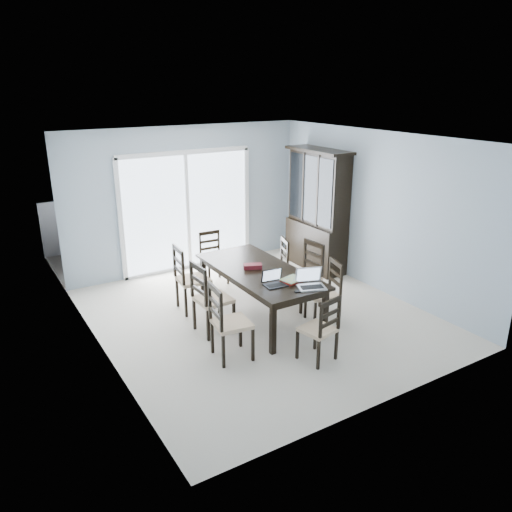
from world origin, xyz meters
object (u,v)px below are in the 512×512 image
Objects in this scene: chair_right_mid at (308,267)px; chair_right_far at (279,260)px; chair_end_far at (212,252)px; laptop_dark at (276,282)px; chair_end_near at (323,323)px; hot_tub at (143,232)px; chair_left_near at (224,315)px; chair_left_far at (187,272)px; game_box at (253,266)px; china_hutch at (317,211)px; chair_right_near at (329,285)px; dining_table at (259,274)px; cell_phone at (299,291)px; laptop_silver at (312,284)px; chair_left_mid at (207,291)px.

chair_right_far is (-0.08, 0.69, -0.07)m from chair_right_mid.
chair_end_far reaches higher than laptop_dark.
chair_end_near reaches higher than hot_tub.
chair_left_near is 2.31m from chair_right_far.
chair_left_far reaches higher than game_box.
china_hutch is at bearing 29.23° from game_box.
chair_right_near is at bearing -73.51° from hot_tub.
laptop_dark is (-0.91, -0.00, 0.24)m from chair_right_near.
chair_right_far is (0.79, 0.67, -0.13)m from dining_table.
chair_end_near reaches higher than game_box.
chair_right_near is 0.51× the size of hot_tub.
game_box is at bearing 107.95° from cell_phone.
chair_end_near is 2.40× the size of laptop_silver.
chair_left_far is at bearing 179.80° from chair_left_near.
chair_left_near is at bearing -146.00° from china_hutch.
china_hutch is 1.85× the size of chair_left_far.
chair_end_near is at bearing 24.90° from chair_left_far.
laptop_silver is 4.60m from hot_tub.
chair_right_far is at bearing 78.43° from cell_phone.
chair_right_far is at bearing 130.68° from chair_end_far.
dining_table is 1.00× the size of china_hutch.
chair_left_near is at bearing -11.28° from chair_left_mid.
chair_right_mid is at bearing -69.52° from hot_tub.
chair_right_near reaches higher than hot_tub.
chair_right_near is at bearing 101.66° from chair_left_near.
laptop_silver is (-0.55, -0.31, 0.25)m from chair_right_near.
cell_phone is (-2.02, -2.21, -0.32)m from china_hutch.
chair_end_near is at bearing -126.59° from china_hutch.
chair_right_mid is 1.71m from chair_end_near.
chair_right_far is at bearing -154.77° from china_hutch.
cell_phone is (0.82, -1.71, 0.13)m from chair_left_far.
game_box is (-0.86, -0.59, 0.24)m from chair_right_far.
chair_right_far is 1.06m from game_box.
laptop_dark is 1.20× the size of game_box.
chair_left_near reaches higher than hot_tub.
chair_right_far is 1.73m from laptop_silver.
laptop_dark is at bearing 116.53° from chair_right_mid.
game_box is at bearing 88.71° from chair_end_far.
game_box is 0.13× the size of hot_tub.
chair_left_far reaches higher than hot_tub.
dining_table is 1.27m from chair_left_near.
china_hutch is 2.08m from chair_end_far.
dining_table is 2.13× the size of chair_right_far.
chair_end_far is (0.05, 1.63, -0.13)m from dining_table.
chair_left_far reaches higher than chair_left_near.
china_hutch reaches higher than laptop_silver.
chair_left_near is at bearing -96.71° from hot_tub.
chair_left_near is 1.21m from chair_end_near.
chair_left_near is 0.89m from laptop_dark.
chair_right_near is at bearing 68.77° from chair_left_mid.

